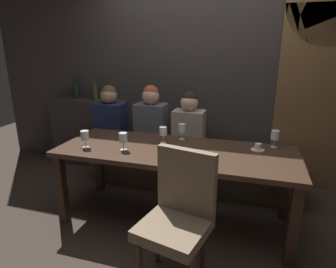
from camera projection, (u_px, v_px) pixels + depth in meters
ground at (175, 218)px, 2.89m from camera, size 9.00×9.00×0.00m
back_wall_tiled at (202, 60)px, 3.57m from camera, size 6.00×0.12×3.00m
arched_door at (321, 74)px, 3.17m from camera, size 0.90×0.05×2.55m
back_counter at (91, 132)px, 4.13m from camera, size 1.10×0.28×0.95m
dining_table at (175, 158)px, 2.70m from camera, size 2.20×0.84×0.74m
banquette_bench at (190, 170)px, 3.46m from camera, size 2.50×0.44×0.45m
chair_near_side at (179, 211)px, 2.00m from camera, size 0.53×0.53×0.98m
diner_redhead at (110, 118)px, 3.55m from camera, size 0.36×0.24×0.76m
diner_bearded at (151, 120)px, 3.40m from camera, size 0.36×0.24×0.78m
diner_far_end at (189, 124)px, 3.33m from camera, size 0.36×0.24×0.72m
wine_bottle_dark_red at (76, 90)px, 4.03m from camera, size 0.08×0.08×0.33m
wine_bottle_pale_label at (95, 91)px, 3.93m from camera, size 0.08×0.08×0.33m
wine_glass_near_left at (163, 131)px, 2.82m from camera, size 0.08×0.08×0.16m
wine_glass_far_right at (123, 138)px, 2.62m from camera, size 0.08×0.08×0.16m
wine_glass_center_back at (275, 136)px, 2.69m from camera, size 0.08×0.08×0.16m
wine_glass_far_left at (182, 128)px, 2.92m from camera, size 0.08×0.08×0.16m
wine_glass_center_front at (85, 136)px, 2.68m from camera, size 0.08×0.08×0.16m
espresso_cup at (258, 148)px, 2.64m from camera, size 0.12×0.12×0.06m
dessert_plate at (187, 157)px, 2.45m from camera, size 0.19×0.19×0.05m
fork_on_table at (172, 155)px, 2.52m from camera, size 0.07×0.17×0.01m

